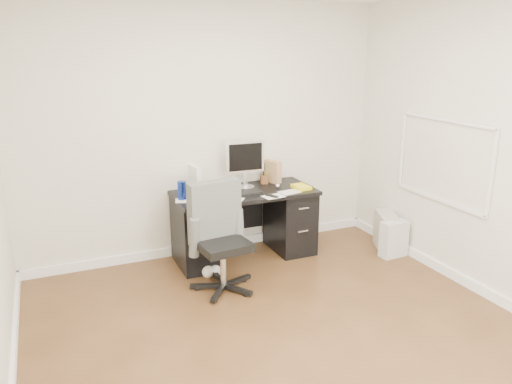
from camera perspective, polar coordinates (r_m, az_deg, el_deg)
ground at (r=4.13m, az=3.76°, el=-16.46°), size 4.00×4.00×0.00m
room_shell at (r=3.56m, az=4.51°, el=6.97°), size 4.02×4.02×2.71m
desk at (r=5.42m, az=-1.29°, el=-3.45°), size 1.50×0.70×0.75m
loose_papers at (r=5.19m, az=-3.14°, el=-0.27°), size 1.10×0.60×0.00m
lcd_monitor at (r=5.35m, az=-1.26°, el=3.17°), size 0.43×0.26×0.53m
keyboard at (r=5.15m, az=-2.10°, el=-0.26°), size 0.51×0.22×0.03m
computer_mouse at (r=5.41m, az=2.49°, el=0.69°), size 0.06×0.06×0.05m
travel_mug at (r=5.05m, az=-8.47°, el=0.19°), size 0.09×0.09×0.19m
white_binder at (r=5.35m, az=-7.02°, el=1.59°), size 0.14×0.24×0.26m
magazine_file at (r=5.63m, az=1.88°, el=2.36°), size 0.18×0.24×0.25m
pen_cup at (r=5.58m, az=0.94°, el=2.15°), size 0.11×0.11×0.23m
yellow_book at (r=5.42m, az=5.23°, el=0.59°), size 0.18×0.22×0.04m
paper_remote at (r=5.12m, az=2.01°, el=-0.42°), size 0.23×0.20×0.02m
office_chair at (r=4.66m, az=-3.83°, el=-5.38°), size 0.64×0.64×1.03m
pc_tower at (r=5.88m, az=14.64°, el=-4.37°), size 0.33×0.46×0.42m
shopping_bag at (r=5.70m, az=15.47°, el=-5.19°), size 0.31×0.23×0.40m
wicker_basket at (r=5.44m, az=-6.27°, el=-5.81°), size 0.47×0.47×0.38m
desk_printer at (r=5.87m, az=3.27°, el=-4.96°), size 0.42×0.38×0.21m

